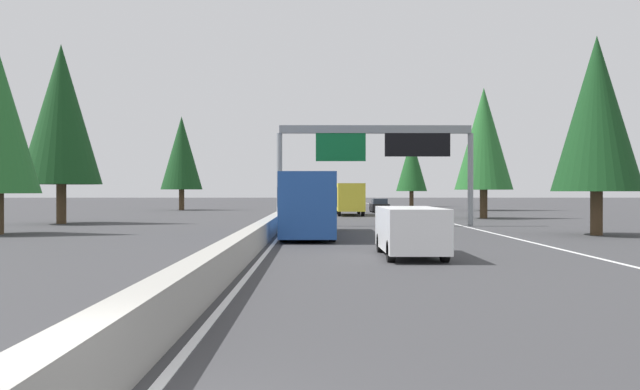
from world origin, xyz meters
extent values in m
plane|color=#38383A|center=(60.00, 0.00, 0.00)|extent=(320.00, 320.00, 0.00)
cube|color=#9E9B93|center=(80.00, 0.30, 0.45)|extent=(180.00, 0.56, 0.90)
cube|color=silver|center=(70.00, -11.52, 0.01)|extent=(160.00, 0.16, 0.01)
cube|color=silver|center=(70.00, -0.25, 0.01)|extent=(160.00, 0.16, 0.01)
cylinder|color=gray|center=(36.69, 0.30, 2.99)|extent=(0.36, 0.36, 5.98)
cylinder|color=gray|center=(36.69, -12.02, 2.99)|extent=(0.36, 0.36, 5.98)
cube|color=gray|center=(36.69, -5.86, 6.23)|extent=(0.50, 12.32, 0.50)
cube|color=#0C602D|center=(36.54, -3.64, 5.13)|extent=(0.12, 3.20, 1.90)
cube|color=black|center=(36.54, -8.57, 5.23)|extent=(0.16, 4.20, 1.50)
cube|color=white|center=(16.74, -5.30, 0.97)|extent=(5.00, 1.95, 1.44)
cube|color=#2D3847|center=(14.44, -5.30, 1.22)|extent=(0.08, 1.48, 0.56)
cylinder|color=black|center=(18.44, -4.44, 0.35)|extent=(0.70, 0.24, 0.70)
cylinder|color=black|center=(18.44, -6.15, 0.35)|extent=(0.70, 0.24, 0.70)
cylinder|color=black|center=(15.04, -4.44, 0.35)|extent=(0.70, 0.24, 0.70)
cylinder|color=black|center=(15.04, -6.15, 0.35)|extent=(0.70, 0.24, 0.70)
cube|color=#1E4793|center=(27.67, -1.69, 1.65)|extent=(11.50, 2.50, 2.90)
cube|color=#2D3847|center=(27.67, -1.69, 2.01)|extent=(11.04, 2.55, 0.84)
cylinder|color=black|center=(31.69, -0.59, 0.50)|extent=(1.00, 0.30, 1.00)
cylinder|color=black|center=(31.69, -2.79, 0.50)|extent=(1.00, 0.30, 1.00)
cylinder|color=black|center=(23.64, -0.59, 0.50)|extent=(1.00, 0.30, 1.00)
cylinder|color=black|center=(23.64, -2.79, 0.50)|extent=(1.00, 0.30, 1.00)
cube|color=gold|center=(54.92, -5.18, 1.70)|extent=(6.12, 2.40, 2.50)
cube|color=#AD931E|center=(59.17, -5.18, 1.40)|extent=(2.38, 2.30, 1.90)
cylinder|color=black|center=(59.00, -4.12, 0.45)|extent=(0.90, 0.28, 0.90)
cylinder|color=black|center=(59.00, -6.24, 0.45)|extent=(0.90, 0.28, 0.90)
cylinder|color=black|center=(53.22, -4.12, 0.45)|extent=(0.90, 0.28, 0.90)
cylinder|color=black|center=(53.22, -6.24, 0.45)|extent=(0.90, 0.28, 0.90)
cube|color=red|center=(128.77, -9.15, 0.61)|extent=(5.60, 2.00, 0.70)
cube|color=red|center=(129.77, -9.15, 1.41)|extent=(2.24, 1.84, 0.90)
cube|color=#2D3847|center=(129.77, -9.15, 1.50)|extent=(2.02, 1.92, 0.41)
cylinder|color=black|center=(130.61, -8.29, 0.40)|extent=(0.80, 0.28, 0.80)
cylinder|color=black|center=(130.61, -10.01, 0.40)|extent=(0.80, 0.28, 0.80)
cylinder|color=black|center=(126.92, -8.29, 0.40)|extent=(0.80, 0.28, 0.80)
cylinder|color=black|center=(126.92, -10.01, 0.40)|extent=(0.80, 0.28, 0.80)
cube|color=black|center=(64.82, -8.81, 0.53)|extent=(4.40, 1.80, 0.76)
cube|color=#2D3847|center=(64.60, -8.81, 1.19)|extent=(2.46, 1.51, 0.56)
cylinder|color=black|center=(66.23, -8.02, 0.32)|extent=(0.64, 0.22, 0.64)
cylinder|color=black|center=(66.23, -9.60, 0.32)|extent=(0.64, 0.22, 0.64)
cylinder|color=black|center=(63.41, -8.02, 0.32)|extent=(0.64, 0.22, 0.64)
cylinder|color=black|center=(63.41, -9.60, 0.32)|extent=(0.64, 0.22, 0.64)
cube|color=black|center=(76.76, -5.26, 0.53)|extent=(4.40, 1.80, 0.76)
cube|color=#2D3847|center=(76.54, -5.26, 1.19)|extent=(2.46, 1.51, 0.56)
cylinder|color=black|center=(78.17, -4.47, 0.32)|extent=(0.64, 0.22, 0.64)
cylinder|color=black|center=(78.17, -6.05, 0.32)|extent=(0.64, 0.22, 0.64)
cylinder|color=black|center=(75.35, -4.47, 0.32)|extent=(0.64, 0.22, 0.64)
cylinder|color=black|center=(75.35, -6.05, 0.32)|extent=(0.64, 0.22, 0.64)
cylinder|color=#4C3823|center=(27.79, -16.39, 1.12)|extent=(0.60, 0.60, 2.24)
cone|color=#143D19|center=(27.79, -16.39, 6.22)|extent=(4.49, 4.49, 7.96)
cylinder|color=#4C3823|center=(48.58, -15.88, 1.19)|extent=(0.62, 0.62, 2.37)
cone|color=#236028|center=(48.58, -15.88, 6.58)|extent=(4.75, 4.75, 8.42)
cylinder|color=#4C3823|center=(71.14, -21.57, 1.44)|extent=(0.67, 0.67, 2.89)
cone|color=#194C1E|center=(71.14, -21.57, 8.00)|extent=(5.77, 5.77, 10.23)
cylinder|color=#4C3823|center=(90.56, -15.98, 1.12)|extent=(0.61, 0.61, 2.25)
cone|color=#194C1E|center=(90.56, -15.98, 6.23)|extent=(4.49, 4.49, 7.97)
cylinder|color=#4C3823|center=(39.93, 15.56, 1.37)|extent=(0.66, 0.66, 2.73)
cone|color=#143D19|center=(39.93, 15.56, 7.58)|extent=(5.47, 5.47, 9.69)
cylinder|color=#4C3823|center=(72.82, 13.95, 1.23)|extent=(0.63, 0.63, 2.45)
cone|color=#143D19|center=(72.82, 13.95, 6.80)|extent=(4.90, 4.90, 8.69)
camera|label=1|loc=(-5.89, -2.08, 2.26)|focal=37.18mm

